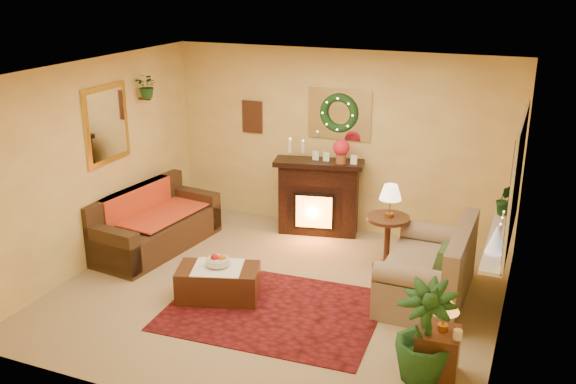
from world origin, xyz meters
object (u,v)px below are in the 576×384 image
at_px(coffee_table, 218,282).
at_px(fireplace, 319,196).
at_px(side_table_round, 387,244).
at_px(end_table_square, 437,351).
at_px(sofa, 155,218).
at_px(loveseat, 427,264).

bearing_deg(coffee_table, fireplace, 62.77).
relative_size(side_table_round, end_table_square, 1.47).
bearing_deg(sofa, coffee_table, -25.92).
bearing_deg(loveseat, side_table_round, 137.31).
relative_size(fireplace, end_table_square, 2.32).
distance_m(side_table_round, end_table_square, 2.31).
distance_m(sofa, end_table_square, 4.34).
height_order(loveseat, side_table_round, loveseat).
bearing_deg(loveseat, end_table_square, -74.98).
height_order(fireplace, loveseat, fireplace).
bearing_deg(sofa, fireplace, 43.23).
bearing_deg(fireplace, loveseat, -48.72).
xyz_separation_m(side_table_round, coffee_table, (-1.59, -1.53, -0.11)).
xyz_separation_m(fireplace, end_table_square, (2.21, -2.87, -0.28)).
bearing_deg(fireplace, coffee_table, -111.39).
height_order(sofa, end_table_square, sofa).
bearing_deg(sofa, end_table_square, -13.36).
distance_m(side_table_round, coffee_table, 2.21).
height_order(sofa, loveseat, loveseat).
bearing_deg(loveseat, coffee_table, -156.09).
distance_m(sofa, loveseat, 3.68).
xyz_separation_m(sofa, side_table_round, (3.06, 0.58, -0.10)).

